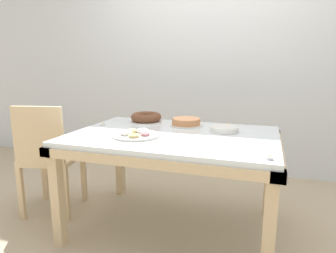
{
  "coord_description": "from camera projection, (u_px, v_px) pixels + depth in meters",
  "views": [
    {
      "loc": [
        0.63,
        -2.03,
        1.25
      ],
      "look_at": [
        -0.03,
        -0.05,
        0.82
      ],
      "focal_mm": 32.0,
      "sensor_mm": 36.0,
      "label": 1
    }
  ],
  "objects": [
    {
      "name": "ground_plane",
      "position": [
        173.0,
        228.0,
        2.34
      ],
      "size": [
        12.0,
        12.0,
        0.0
      ],
      "primitive_type": "plane",
      "color": "tan"
    },
    {
      "name": "cake_chocolate_round",
      "position": [
        186.0,
        122.0,
        2.45
      ],
      "size": [
        0.27,
        0.27,
        0.06
      ],
      "color": "silver",
      "rests_on": "dining_table"
    },
    {
      "name": "wall_back",
      "position": [
        212.0,
        60.0,
        3.44
      ],
      "size": [
        8.0,
        0.1,
        2.6
      ],
      "primitive_type": "cube",
      "color": "silver",
      "rests_on": "ground"
    },
    {
      "name": "dining_table",
      "position": [
        174.0,
        145.0,
        2.2
      ],
      "size": [
        1.5,
        1.05,
        0.76
      ],
      "color": "silver",
      "rests_on": "ground"
    },
    {
      "name": "plate_stack",
      "position": [
        224.0,
        129.0,
        2.24
      ],
      "size": [
        0.21,
        0.21,
        0.04
      ],
      "color": "silver",
      "rests_on": "dining_table"
    },
    {
      "name": "pastry_platter",
      "position": [
        136.0,
        134.0,
        2.1
      ],
      "size": [
        0.33,
        0.33,
        0.04
      ],
      "color": "silver",
      "rests_on": "dining_table"
    },
    {
      "name": "tealight_right_edge",
      "position": [
        103.0,
        124.0,
        2.46
      ],
      "size": [
        0.04,
        0.04,
        0.04
      ],
      "color": "silver",
      "rests_on": "dining_table"
    },
    {
      "name": "tealight_near_cakes",
      "position": [
        229.0,
        125.0,
        2.45
      ],
      "size": [
        0.04,
        0.04,
        0.04
      ],
      "color": "silver",
      "rests_on": "dining_table"
    },
    {
      "name": "chair",
      "position": [
        47.0,
        155.0,
        2.46
      ],
      "size": [
        0.5,
        0.5,
        0.94
      ],
      "color": "#D1B284",
      "rests_on": "ground"
    },
    {
      "name": "tealight_near_front",
      "position": [
        270.0,
        158.0,
        1.58
      ],
      "size": [
        0.04,
        0.04,
        0.04
      ],
      "color": "silver",
      "rests_on": "dining_table"
    },
    {
      "name": "cake_golden_bundt",
      "position": [
        146.0,
        118.0,
        2.6
      ],
      "size": [
        0.28,
        0.28,
        0.08
      ],
      "color": "silver",
      "rests_on": "dining_table"
    }
  ]
}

